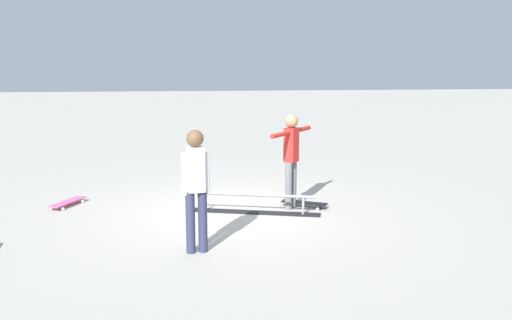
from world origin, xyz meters
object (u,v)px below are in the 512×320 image
object	(u,v)px
bystander_white_shirt	(196,184)
loose_skateboard_pink	(68,202)
grind_rail	(253,204)
skateboard_main	(304,203)
skater_main	(291,154)

from	to	relation	value
bystander_white_shirt	loose_skateboard_pink	world-z (taller)	bystander_white_shirt
grind_rail	skateboard_main	size ratio (longest dim) A/B	2.80
bystander_white_shirt	grind_rail	bearing A→B (deg)	-128.00
grind_rail	bystander_white_shirt	xyz separation A→B (m)	(0.93, 1.88, 0.81)
bystander_white_shirt	loose_skateboard_pink	xyz separation A→B (m)	(2.28, -2.60, -0.87)
bystander_white_shirt	loose_skateboard_pink	size ratio (longest dim) A/B	2.08
skater_main	loose_skateboard_pink	size ratio (longest dim) A/B	2.02
grind_rail	bystander_white_shirt	world-z (taller)	bystander_white_shirt
grind_rail	skater_main	distance (m)	1.07
grind_rail	skateboard_main	distance (m)	0.96
skater_main	skateboard_main	bearing A→B (deg)	-42.54
loose_skateboard_pink	skateboard_main	bearing A→B (deg)	-70.58
grind_rail	skater_main	world-z (taller)	skater_main
skateboard_main	bystander_white_shirt	distance (m)	2.96
skateboard_main	skater_main	bearing A→B (deg)	37.07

